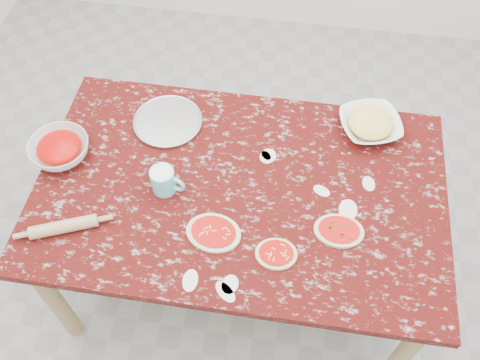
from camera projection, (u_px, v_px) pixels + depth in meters
name	position (u px, v px, depth m)	size (l,w,h in m)	color
ground	(240.00, 270.00, 2.65)	(4.00, 4.00, 0.00)	gray
worktable	(240.00, 199.00, 2.10)	(1.60, 1.00, 0.75)	#3A0A08
pizza_tray	(168.00, 122.00, 2.22)	(0.29, 0.29, 0.01)	#B2B2B7
sauce_bowl	(60.00, 150.00, 2.09)	(0.24, 0.24, 0.08)	white
cheese_bowl	(370.00, 125.00, 2.18)	(0.25, 0.25, 0.06)	white
flour_mug	(164.00, 180.00, 1.98)	(0.14, 0.09, 0.11)	#66CEE6
pizza_left	(214.00, 233.00, 1.91)	(0.22, 0.19, 0.02)	beige
pizza_mid	(276.00, 254.00, 1.86)	(0.16, 0.13, 0.02)	beige
pizza_right	(339.00, 231.00, 1.91)	(0.18, 0.14, 0.02)	beige
rolling_pin	(64.00, 227.00, 1.90)	(0.05, 0.05, 0.24)	tan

